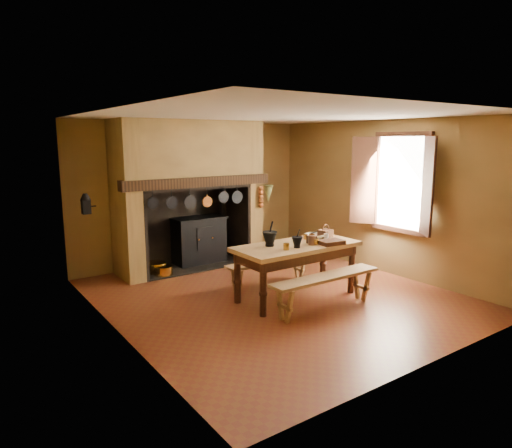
% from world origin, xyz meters
% --- Properties ---
extents(floor, '(5.50, 5.50, 0.00)m').
position_xyz_m(floor, '(0.00, 0.00, 0.00)').
color(floor, brown).
rests_on(floor, ground).
extents(ceiling, '(5.50, 5.50, 0.00)m').
position_xyz_m(ceiling, '(0.00, 0.00, 2.80)').
color(ceiling, silver).
rests_on(ceiling, back_wall).
extents(back_wall, '(5.00, 0.02, 2.80)m').
position_xyz_m(back_wall, '(0.00, 2.75, 1.40)').
color(back_wall, olive).
rests_on(back_wall, floor).
extents(wall_left, '(0.02, 5.50, 2.80)m').
position_xyz_m(wall_left, '(-2.50, 0.00, 1.40)').
color(wall_left, olive).
rests_on(wall_left, floor).
extents(wall_right, '(0.02, 5.50, 2.80)m').
position_xyz_m(wall_right, '(2.50, 0.00, 1.40)').
color(wall_right, olive).
rests_on(wall_right, floor).
extents(wall_front, '(5.00, 0.02, 2.80)m').
position_xyz_m(wall_front, '(0.00, -2.75, 1.40)').
color(wall_front, olive).
rests_on(wall_front, floor).
extents(chimney_breast, '(2.95, 0.96, 2.80)m').
position_xyz_m(chimney_breast, '(-0.30, 2.31, 1.81)').
color(chimney_breast, olive).
rests_on(chimney_breast, floor).
extents(iron_range, '(1.12, 0.55, 1.60)m').
position_xyz_m(iron_range, '(-0.04, 2.45, 0.48)').
color(iron_range, black).
rests_on(iron_range, floor).
extents(hearth_pans, '(0.51, 0.62, 0.20)m').
position_xyz_m(hearth_pans, '(-1.05, 2.22, 0.09)').
color(hearth_pans, '#B6802A').
rests_on(hearth_pans, floor).
extents(hanging_pans, '(1.92, 0.29, 0.27)m').
position_xyz_m(hanging_pans, '(-0.34, 1.81, 1.36)').
color(hanging_pans, black).
rests_on(hanging_pans, chimney_breast).
extents(onion_string, '(0.12, 0.10, 0.46)m').
position_xyz_m(onion_string, '(1.00, 1.79, 1.33)').
color(onion_string, '#96451B').
rests_on(onion_string, chimney_breast).
extents(herb_bunch, '(0.20, 0.20, 0.35)m').
position_xyz_m(herb_bunch, '(1.18, 1.79, 1.38)').
color(herb_bunch, brown).
rests_on(herb_bunch, chimney_breast).
extents(window, '(0.39, 1.75, 1.76)m').
position_xyz_m(window, '(2.35, -0.40, 1.70)').
color(window, white).
rests_on(window, wall_right).
extents(wall_coffee_mill, '(0.23, 0.16, 0.31)m').
position_xyz_m(wall_coffee_mill, '(-2.42, 1.55, 1.52)').
color(wall_coffee_mill, black).
rests_on(wall_coffee_mill, wall_left).
extents(work_table, '(1.98, 0.88, 0.86)m').
position_xyz_m(work_table, '(0.22, -0.24, 0.72)').
color(work_table, '#A4834B').
rests_on(work_table, floor).
extents(bench_front, '(1.85, 0.32, 0.52)m').
position_xyz_m(bench_front, '(0.22, -0.90, 0.39)').
color(bench_front, '#A4834B').
rests_on(bench_front, floor).
extents(bench_back, '(1.62, 0.28, 0.45)m').
position_xyz_m(bench_back, '(0.22, 0.46, 0.34)').
color(bench_back, '#A4834B').
rests_on(bench_back, floor).
extents(mortar_large, '(0.22, 0.22, 0.38)m').
position_xyz_m(mortar_large, '(-0.20, -0.10, 0.98)').
color(mortar_large, black).
rests_on(mortar_large, work_table).
extents(mortar_small, '(0.17, 0.17, 0.28)m').
position_xyz_m(mortar_small, '(0.07, -0.42, 0.95)').
color(mortar_small, black).
rests_on(mortar_small, work_table).
extents(coffee_grinder, '(0.17, 0.14, 0.19)m').
position_xyz_m(coffee_grinder, '(0.44, -0.33, 0.93)').
color(coffee_grinder, '#3A1D12').
rests_on(coffee_grinder, work_table).
extents(brass_mug_a, '(0.10, 0.10, 0.10)m').
position_xyz_m(brass_mug_a, '(-0.14, -0.43, 0.91)').
color(brass_mug_a, '#B6802A').
rests_on(brass_mug_a, work_table).
extents(brass_mug_b, '(0.08, 0.08, 0.08)m').
position_xyz_m(brass_mug_b, '(0.57, -0.05, 0.90)').
color(brass_mug_b, '#B6802A').
rests_on(brass_mug_b, work_table).
extents(mixing_bowl, '(0.32, 0.32, 0.08)m').
position_xyz_m(mixing_bowl, '(0.74, -0.09, 0.90)').
color(mixing_bowl, tan).
rests_on(mixing_bowl, work_table).
extents(stoneware_crock, '(0.15, 0.15, 0.14)m').
position_xyz_m(stoneware_crock, '(0.39, -0.40, 0.93)').
color(stoneware_crock, brown).
rests_on(stoneware_crock, work_table).
extents(glass_jar, '(0.08, 0.08, 0.13)m').
position_xyz_m(glass_jar, '(0.71, -0.37, 0.92)').
color(glass_jar, beige).
rests_on(glass_jar, work_table).
extents(wicker_basket, '(0.26, 0.21, 0.22)m').
position_xyz_m(wicker_basket, '(0.94, -0.12, 0.93)').
color(wicker_basket, '#522E18').
rests_on(wicker_basket, work_table).
extents(wooden_tray, '(0.40, 0.31, 0.06)m').
position_xyz_m(wooden_tray, '(0.65, -0.54, 0.89)').
color(wooden_tray, '#3A1D12').
rests_on(wooden_tray, work_table).
extents(brass_cup, '(0.13, 0.13, 0.10)m').
position_xyz_m(brass_cup, '(0.44, -0.42, 0.91)').
color(brass_cup, '#B6802A').
rests_on(brass_cup, work_table).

